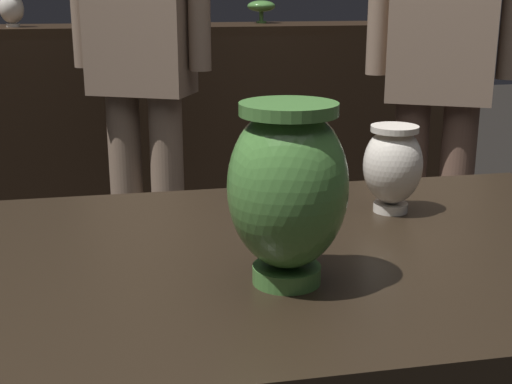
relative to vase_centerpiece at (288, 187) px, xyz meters
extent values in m
cube|color=black|center=(-0.05, 0.10, -0.14)|extent=(1.20, 0.64, 0.05)
cube|color=black|center=(-0.05, 2.30, -0.44)|extent=(2.60, 0.40, 0.95)
cube|color=black|center=(-0.05, 2.30, 0.05)|extent=(2.60, 0.40, 0.04)
cylinder|color=#477A38|center=(0.00, 0.00, -0.11)|extent=(0.08, 0.08, 0.02)
ellipsoid|color=#477A38|center=(0.00, 0.00, 0.00)|extent=(0.14, 0.14, 0.19)
cylinder|color=#477A38|center=(0.00, 0.00, 0.09)|extent=(0.11, 0.11, 0.01)
cylinder|color=silver|center=(0.23, 0.24, -0.11)|extent=(0.05, 0.05, 0.01)
ellipsoid|color=silver|center=(0.23, 0.24, -0.04)|extent=(0.09, 0.09, 0.12)
cylinder|color=silver|center=(0.23, 0.24, 0.01)|extent=(0.07, 0.07, 0.01)
cylinder|color=#477A38|center=(0.47, 2.38, 0.08)|extent=(0.04, 0.04, 0.01)
cylinder|color=#477A38|center=(0.47, 2.38, 0.10)|extent=(0.02, 0.02, 0.04)
ellipsoid|color=#477A38|center=(0.47, 2.38, 0.14)|extent=(0.12, 0.12, 0.05)
sphere|color=#E55B1E|center=(0.99, 2.33, 0.10)|extent=(0.06, 0.06, 0.06)
cylinder|color=#E55B1E|center=(0.99, 2.33, 0.16)|extent=(0.02, 0.02, 0.07)
cylinder|color=#477A38|center=(-0.05, 2.33, 0.08)|extent=(0.07, 0.07, 0.02)
ellipsoid|color=#477A38|center=(-0.05, 2.33, 0.17)|extent=(0.11, 0.11, 0.16)
cylinder|color=silver|center=(-0.57, 2.26, 0.08)|extent=(0.05, 0.05, 0.01)
ellipsoid|color=silver|center=(-0.57, 2.26, 0.14)|extent=(0.10, 0.10, 0.12)
cylinder|color=brown|center=(0.88, 1.27, -0.52)|extent=(0.11, 0.11, 0.79)
cylinder|color=brown|center=(0.75, 1.34, -0.52)|extent=(0.11, 0.11, 0.79)
cylinder|color=#846B56|center=(-0.03, 1.52, -0.51)|extent=(0.11, 0.11, 0.81)
cylinder|color=#846B56|center=(-0.17, 1.59, -0.51)|extent=(0.11, 0.11, 0.81)
camera|label=1|loc=(-0.19, -0.76, 0.22)|focal=49.41mm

